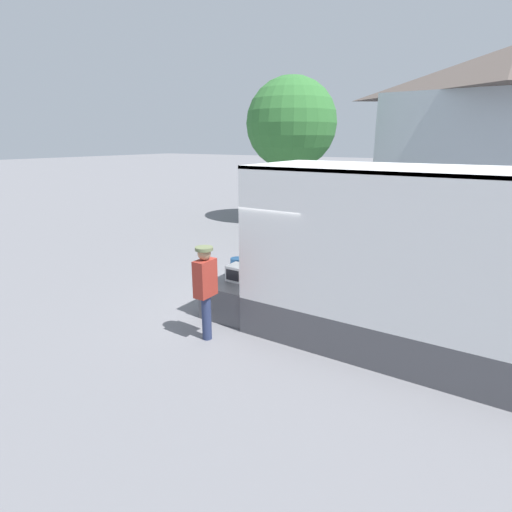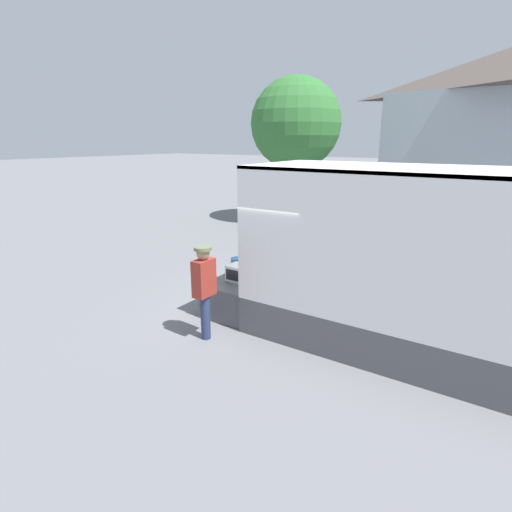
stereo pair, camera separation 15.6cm
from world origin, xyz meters
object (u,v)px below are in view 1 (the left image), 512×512
object	(u,v)px
orange_bucket	(237,265)
worker_person	(205,283)
portable_generator	(263,260)
box_truck	(496,311)
street_tree	(291,124)
microwave	(240,273)

from	to	relation	value
orange_bucket	worker_person	world-z (taller)	worker_person
portable_generator	box_truck	bearing A→B (deg)	-6.24
worker_person	street_tree	xyz separation A→B (m)	(-4.02, 11.09, 3.22)
worker_person	street_tree	size ratio (longest dim) A/B	0.29
box_truck	portable_generator	size ratio (longest dim) A/B	9.34
orange_bucket	portable_generator	bearing A→B (deg)	51.29
orange_bucket	worker_person	xyz separation A→B (m)	(0.54, -1.80, 0.23)
orange_bucket	street_tree	xyz separation A→B (m)	(-3.49, 9.30, 3.44)
microwave	orange_bucket	bearing A→B (deg)	130.75
portable_generator	worker_person	world-z (taller)	worker_person
microwave	orange_bucket	size ratio (longest dim) A/B	1.47
street_tree	worker_person	bearing A→B (deg)	-70.08
worker_person	street_tree	distance (m)	12.23
portable_generator	street_tree	xyz separation A→B (m)	(-3.87, 8.81, 3.38)
box_truck	worker_person	bearing A→B (deg)	-159.00
portable_generator	street_tree	distance (m)	10.21
worker_person	box_truck	bearing A→B (deg)	21.00
portable_generator	orange_bucket	distance (m)	0.62
worker_person	orange_bucket	bearing A→B (deg)	106.61
worker_person	street_tree	bearing A→B (deg)	109.92
microwave	orange_bucket	distance (m)	0.56
microwave	portable_generator	size ratio (longest dim) A/B	0.66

